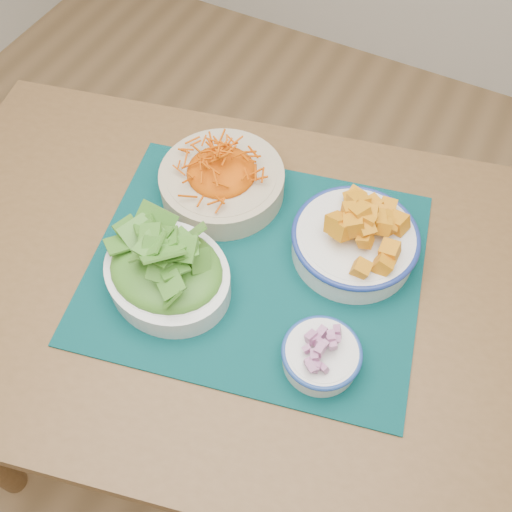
{
  "coord_description": "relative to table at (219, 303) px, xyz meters",
  "views": [
    {
      "loc": [
        0.21,
        -0.1,
        1.58
      ],
      "look_at": [
        -0.03,
        0.37,
        0.78
      ],
      "focal_mm": 40.0,
      "sensor_mm": 36.0,
      "label": 1
    }
  ],
  "objects": [
    {
      "name": "squash_bowl",
      "position": [
        0.19,
        0.14,
        0.16
      ],
      "size": [
        0.23,
        0.23,
        0.11
      ],
      "rotation": [
        0.0,
        0.0,
        -0.12
      ],
      "color": "white",
      "rests_on": "placemat"
    },
    {
      "name": "onion_bowl",
      "position": [
        0.22,
        -0.07,
        0.14
      ],
      "size": [
        0.12,
        0.12,
        0.06
      ],
      "rotation": [
        0.0,
        0.0,
        -0.03
      ],
      "color": "white",
      "rests_on": "placemat"
    },
    {
      "name": "table",
      "position": [
        0.0,
        0.0,
        0.0
      ],
      "size": [
        1.27,
        0.99,
        0.75
      ],
      "rotation": [
        0.0,
        0.0,
        0.23
      ],
      "color": "brown",
      "rests_on": "ground"
    },
    {
      "name": "placemat",
      "position": [
        0.06,
        0.04,
        0.11
      ],
      "size": [
        0.64,
        0.57,
        0.0
      ],
      "primitive_type": "cube",
      "rotation": [
        0.0,
        0.0,
        0.21
      ],
      "color": "#02292B",
      "rests_on": "table"
    },
    {
      "name": "lettuce_bowl",
      "position": [
        -0.06,
        -0.06,
        0.16
      ],
      "size": [
        0.26,
        0.24,
        0.11
      ],
      "rotation": [
        0.0,
        0.0,
        -0.24
      ],
      "color": "white",
      "rests_on": "placemat"
    },
    {
      "name": "carrot_bowl",
      "position": [
        -0.08,
        0.16,
        0.15
      ],
      "size": [
        0.3,
        0.3,
        0.09
      ],
      "rotation": [
        0.0,
        0.0,
        0.41
      ],
      "color": "#C6B693",
      "rests_on": "placemat"
    }
  ]
}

